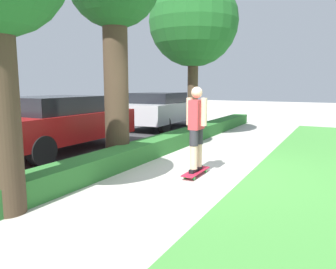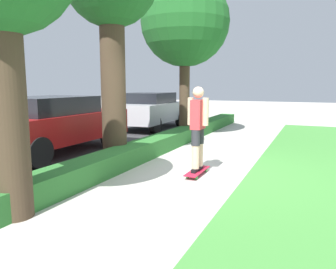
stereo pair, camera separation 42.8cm
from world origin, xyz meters
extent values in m
plane|color=#BCB7AD|center=(0.00, 0.00, 0.00)|extent=(60.00, 60.00, 0.00)
cube|color=#38383A|center=(0.00, 4.20, 0.00)|extent=(18.09, 5.00, 0.01)
cube|color=#2D702D|center=(0.00, 1.60, 0.20)|extent=(18.09, 0.60, 0.40)
cube|color=red|center=(-0.30, -0.11, 0.08)|extent=(0.89, 0.24, 0.02)
cylinder|color=green|center=(0.00, -0.20, 0.04)|extent=(0.07, 0.04, 0.07)
cylinder|color=green|center=(0.00, -0.02, 0.04)|extent=(0.07, 0.04, 0.07)
cylinder|color=green|center=(-0.60, -0.20, 0.04)|extent=(0.07, 0.04, 0.07)
cylinder|color=green|center=(-0.60, -0.02, 0.04)|extent=(0.07, 0.04, 0.07)
cube|color=black|center=(-0.41, -0.11, 0.13)|extent=(0.26, 0.09, 0.07)
cylinder|color=beige|center=(-0.41, -0.11, 0.54)|extent=(0.15, 0.15, 0.76)
cylinder|color=#2D2D33|center=(-0.41, -0.11, 0.77)|extent=(0.17, 0.17, 0.30)
cube|color=black|center=(-0.18, -0.11, 0.13)|extent=(0.26, 0.09, 0.07)
cylinder|color=beige|center=(-0.18, -0.11, 0.54)|extent=(0.15, 0.15, 0.76)
cylinder|color=#2D2D33|center=(-0.18, -0.11, 0.77)|extent=(0.17, 0.17, 0.30)
cube|color=#C6383D|center=(-0.30, -0.11, 1.20)|extent=(0.36, 0.20, 0.56)
cylinder|color=beige|center=(-0.30, -0.26, 1.25)|extent=(0.12, 0.12, 0.53)
cylinder|color=beige|center=(-0.30, 0.04, 1.25)|extent=(0.12, 0.12, 0.53)
sphere|color=beige|center=(-0.30, -0.11, 1.62)|extent=(0.21, 0.21, 0.21)
cylinder|color=#423323|center=(-3.25, 1.43, 1.40)|extent=(0.46, 0.46, 2.80)
cylinder|color=#423323|center=(0.07, 2.04, 1.73)|extent=(0.56, 0.56, 3.47)
cylinder|color=#423323|center=(4.00, 1.85, 1.49)|extent=(0.34, 0.34, 2.99)
sphere|color=#1E5B23|center=(4.00, 1.85, 3.78)|extent=(2.87, 2.87, 2.87)
cube|color=maroon|center=(0.17, 4.00, 0.69)|extent=(4.33, 1.89, 0.69)
cube|color=black|center=(0.04, 4.00, 1.25)|extent=(2.25, 1.66, 0.43)
cylinder|color=black|center=(1.51, 3.14, 0.34)|extent=(0.68, 0.22, 0.68)
cylinder|color=black|center=(1.51, 4.86, 0.34)|extent=(0.68, 0.22, 0.68)
cylinder|color=black|center=(-1.17, 3.14, 0.34)|extent=(0.68, 0.22, 0.68)
cube|color=#B7B7BC|center=(5.54, 3.96, 0.68)|extent=(3.98, 1.98, 0.73)
cube|color=black|center=(5.43, 3.96, 1.25)|extent=(2.09, 1.69, 0.40)
cylinder|color=black|center=(6.76, 3.11, 0.32)|extent=(0.64, 0.22, 0.64)
cylinder|color=black|center=(6.76, 4.80, 0.32)|extent=(0.64, 0.22, 0.64)
cylinder|color=black|center=(4.33, 3.11, 0.32)|extent=(0.64, 0.22, 0.64)
cylinder|color=black|center=(4.33, 4.80, 0.32)|extent=(0.64, 0.22, 0.64)
camera|label=1|loc=(-6.05, -2.54, 1.76)|focal=35.00mm
camera|label=2|loc=(-6.23, -2.15, 1.76)|focal=35.00mm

